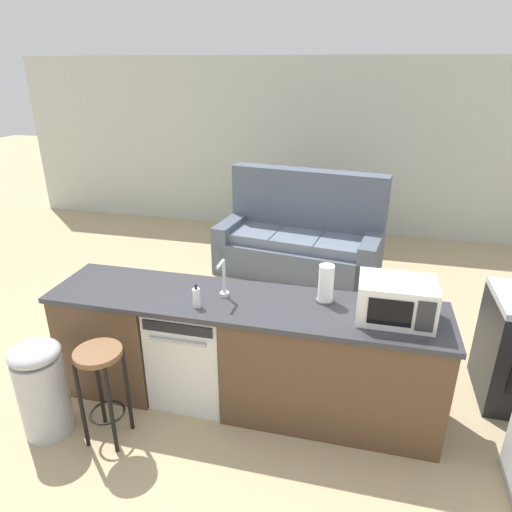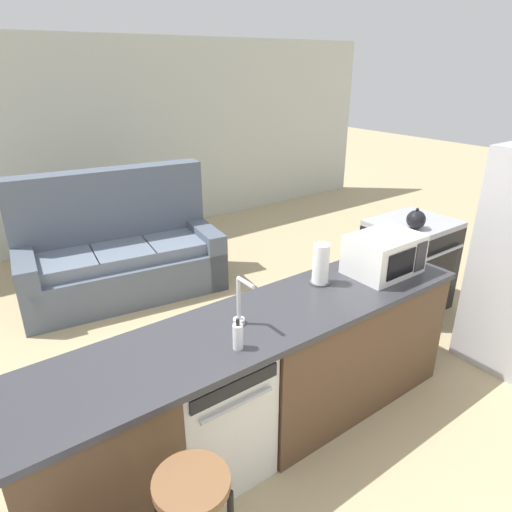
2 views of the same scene
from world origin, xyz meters
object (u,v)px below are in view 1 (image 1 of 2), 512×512
(paper_towel_roll, at_px, (326,284))
(couch, at_px, (301,241))
(microwave, at_px, (396,300))
(soap_bottle, at_px, (196,298))
(trash_bin, at_px, (42,388))
(bar_stool, at_px, (102,376))
(dishwasher, at_px, (195,348))

(paper_towel_roll, bearing_deg, couch, 102.00)
(microwave, xyz_separation_m, paper_towel_roll, (-0.48, 0.14, -0.00))
(soap_bottle, relative_size, trash_bin, 0.24)
(soap_bottle, bearing_deg, bar_stool, -140.20)
(dishwasher, bearing_deg, trash_bin, -143.91)
(dishwasher, distance_m, couch, 2.63)
(soap_bottle, relative_size, bar_stool, 0.24)
(soap_bottle, xyz_separation_m, trash_bin, (-1.01, -0.49, -0.59))
(microwave, bearing_deg, soap_bottle, -173.12)
(trash_bin, height_order, couch, couch)
(dishwasher, relative_size, soap_bottle, 4.77)
(microwave, bearing_deg, dishwasher, 179.95)
(paper_towel_roll, height_order, soap_bottle, paper_towel_roll)
(paper_towel_roll, xyz_separation_m, couch, (-0.52, 2.45, -0.64))
(soap_bottle, bearing_deg, paper_towel_roll, 18.93)
(paper_towel_roll, distance_m, bar_stool, 1.68)
(bar_stool, xyz_separation_m, trash_bin, (-0.47, -0.04, -0.16))
(microwave, bearing_deg, couch, 111.11)
(couch, bearing_deg, microwave, -68.89)
(microwave, xyz_separation_m, bar_stool, (-1.89, -0.61, -0.50))
(trash_bin, bearing_deg, paper_towel_roll, 22.80)
(soap_bottle, height_order, trash_bin, soap_bottle)
(dishwasher, xyz_separation_m, bar_stool, (-0.43, -0.61, 0.11))
(microwave, distance_m, bar_stool, 2.05)
(microwave, height_order, trash_bin, microwave)
(dishwasher, height_order, trash_bin, dishwasher)
(soap_bottle, bearing_deg, trash_bin, -154.00)
(trash_bin, bearing_deg, bar_stool, 5.05)
(dishwasher, distance_m, microwave, 1.59)
(microwave, distance_m, couch, 2.85)
(dishwasher, bearing_deg, bar_stool, -125.15)
(soap_bottle, relative_size, couch, 0.08)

